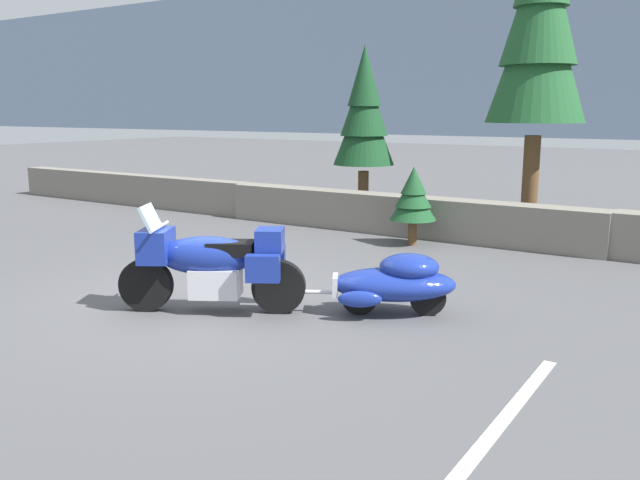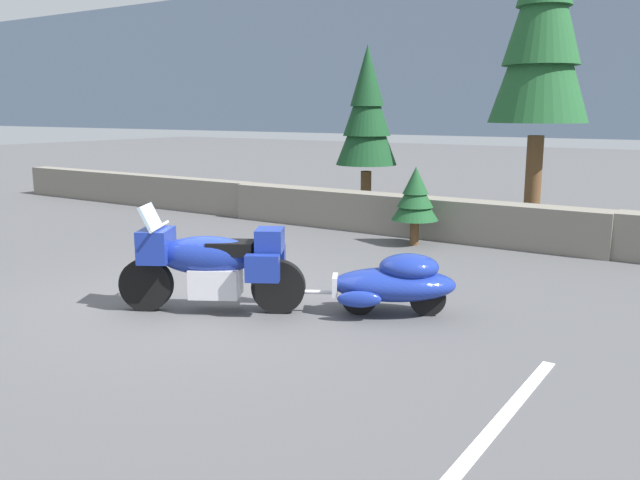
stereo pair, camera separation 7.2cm
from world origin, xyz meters
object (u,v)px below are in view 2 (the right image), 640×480
Objects in this scene: car_shaped_trailer at (394,282)px; touring_motorcycle at (211,262)px; pine_tree_tall at (543,18)px; pine_tree_far_right at (367,112)px.

touring_motorcycle is at bearing -150.13° from car_shaped_trailer.
pine_tree_tall is 4.01m from pine_tree_far_right.
pine_tree_far_right is at bearing 122.34° from car_shaped_trailer.
car_shaped_trailer is at bearing -57.66° from pine_tree_far_right.
car_shaped_trailer is at bearing 29.87° from touring_motorcycle.
car_shaped_trailer is 0.31× the size of pine_tree_tall.
pine_tree_tall is (1.66, 7.87, 3.61)m from touring_motorcycle.
pine_tree_tall is at bearing 12.83° from pine_tree_far_right.
touring_motorcycle is 8.82m from pine_tree_tall.
pine_tree_tall reaches higher than touring_motorcycle.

